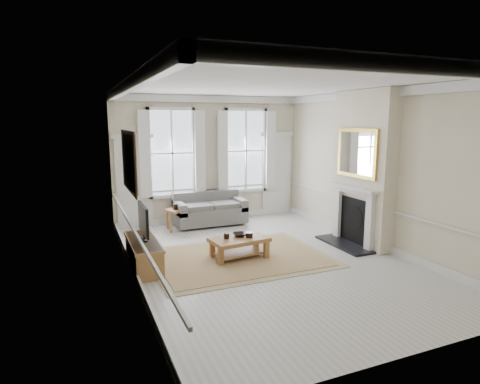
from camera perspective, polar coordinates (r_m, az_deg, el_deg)
name	(u,v)px	position (r m, az deg, el deg)	size (l,w,h in m)	color
floor	(268,260)	(8.12, 3.95, -9.64)	(7.20, 7.20, 0.00)	#B7B5AD
ceiling	(270,84)	(7.66, 4.27, 15.02)	(7.20, 7.20, 0.00)	white
back_wall	(210,159)	(11.02, -4.34, 4.70)	(5.20, 5.20, 0.00)	beige
left_wall	(130,184)	(6.95, -15.43, 1.12)	(7.20, 7.20, 0.00)	beige
right_wall	(376,169)	(9.17, 18.81, 3.07)	(7.20, 7.20, 0.00)	beige
window_left	(172,153)	(10.68, -9.65, 5.48)	(1.26, 0.20, 2.20)	#B2BCC6
window_right	(246,151)	(11.33, 0.80, 5.89)	(1.26, 0.20, 2.20)	#B2BCC6
door_left	(134,184)	(10.60, -14.82, 1.16)	(0.90, 0.08, 2.30)	silver
door_right	(277,175)	(11.85, 5.22, 2.39)	(0.90, 0.08, 2.30)	silver
painting	(129,161)	(7.21, -15.55, 4.24)	(0.05, 1.66, 1.06)	#B56E1F
chimney_breast	(364,169)	(9.21, 17.17, 3.18)	(0.35, 1.70, 3.38)	beige
hearth	(344,244)	(9.29, 14.59, -7.21)	(0.55, 1.50, 0.05)	black
fireplace	(353,213)	(9.23, 15.77, -2.83)	(0.21, 1.45, 1.33)	silver
mirror	(356,153)	(9.04, 16.23, 5.34)	(0.06, 1.26, 1.06)	gold
sofa	(209,211)	(10.72, -4.38, -2.73)	(1.85, 0.90, 0.86)	slate
side_table	(176,213)	(10.25, -9.08, -3.03)	(0.58, 0.58, 0.54)	brown
rug	(239,257)	(8.21, -0.13, -9.29)	(3.50, 2.60, 0.02)	#947A4C
coffee_table	(239,242)	(8.11, -0.13, -7.07)	(1.21, 0.80, 0.43)	brown
ceramic_pot_a	(227,236)	(8.02, -1.92, -6.25)	(0.11, 0.11, 0.11)	black
ceramic_pot_b	(249,235)	(8.10, 1.32, -6.12)	(0.14, 0.14, 0.10)	black
bowl	(240,235)	(8.18, -0.07, -6.07)	(0.28, 0.28, 0.07)	black
tv_stand	(144,254)	(7.84, -13.54, -8.56)	(0.48, 1.50, 0.54)	brown
tv	(143,220)	(7.66, -13.58, -3.85)	(0.08, 0.90, 0.68)	black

